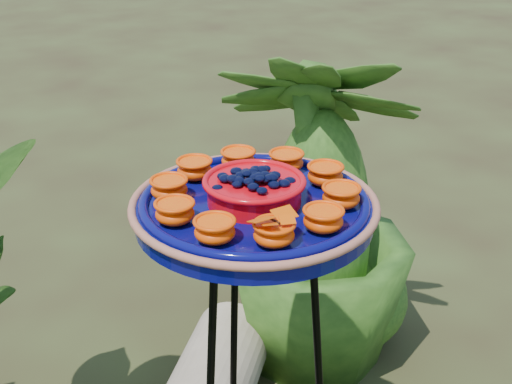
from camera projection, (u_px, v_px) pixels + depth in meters
tripod_stand at (254, 368)px, 1.35m from camera, size 0.33×0.33×0.80m
feeder_dish at (254, 203)px, 1.20m from camera, size 0.46×0.46×0.09m
shrub_back_right at (319, 213)px, 1.94m from camera, size 0.75×0.75×0.95m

